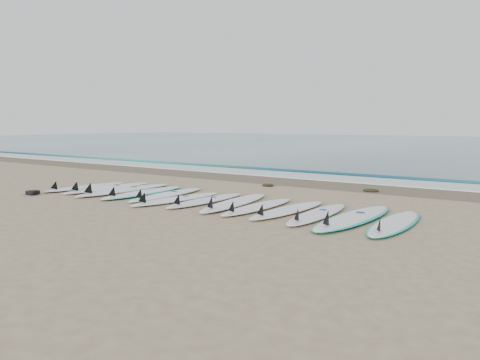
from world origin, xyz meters
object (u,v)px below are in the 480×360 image
Objects in this scene: surfboard_0 at (84,187)px; leash_coil at (33,192)px; surfboard_12 at (394,223)px; surfboard_6 at (204,200)px.

surfboard_0 reaches higher than leash_coil.
surfboard_12 is (7.76, 0.13, -0.01)m from surfboard_0.
surfboard_0 is 7.76m from surfboard_12.
surfboard_6 is at bearing 5.39° from surfboard_0.
surfboard_12 reaches higher than leash_coil.
leash_coil is (-7.92, -1.42, 0.00)m from surfboard_12.
leash_coil is at bearing -93.10° from surfboard_0.
surfboard_12 reaches higher than surfboard_0.
surfboard_6 is 4.24m from leash_coil.
surfboard_6 and surfboard_12 have the same top height.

